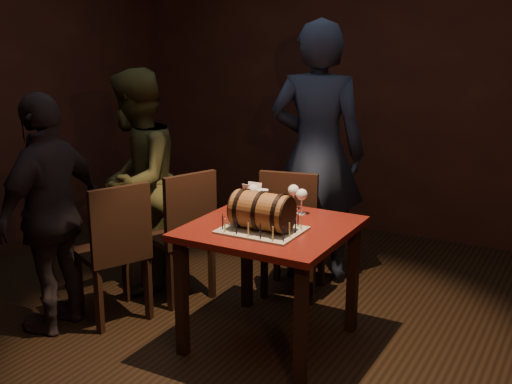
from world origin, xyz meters
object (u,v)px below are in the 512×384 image
wine_glass_left (253,191)px  person_left_front (51,214)px  wine_glass_mid (294,191)px  chair_back (292,226)px  barrel_cake (262,211)px  person_left_rear (137,182)px  chair_left_rear (183,229)px  chair_left_front (116,245)px  wine_glass_right (302,196)px  person_back (317,153)px  pub_table (271,243)px  pint_of_ale (262,202)px

wine_glass_left → person_left_front: 1.26m
wine_glass_mid → chair_back: chair_back is taller
barrel_cake → person_left_rear: bearing=161.4°
chair_left_rear → chair_left_front: 0.52m
chair_left_rear → person_left_front: person_left_front is taller
person_left_rear → wine_glass_mid: bearing=74.5°
wine_glass_right → chair_left_rear: size_ratio=0.17×
person_back → person_left_rear: size_ratio=1.21×
wine_glass_left → person_back: 0.86m
chair_left_rear → chair_back: bearing=33.5°
pub_table → wine_glass_left: bearing=136.1°
wine_glass_left → chair_back: 0.55m
chair_back → chair_left_front: 1.21m
wine_glass_mid → person_left_front: 1.51m
wine_glass_left → wine_glass_mid: bearing=27.5°
pint_of_ale → person_left_front: size_ratio=0.10×
barrel_cake → chair_left_front: (-1.00, -0.10, -0.35)m
pub_table → pint_of_ale: (-0.16, 0.19, 0.18)m
barrel_cake → wine_glass_mid: bearing=94.2°
chair_left_rear → chair_left_front: size_ratio=1.00×
wine_glass_right → chair_back: chair_back is taller
pub_table → wine_glass_left: wine_glass_left is taller
wine_glass_right → person_left_rear: 1.30m
pub_table → pint_of_ale: 0.31m
person_back → wine_glass_mid: bearing=88.8°
barrel_cake → person_back: size_ratio=0.20×
pint_of_ale → chair_left_rear: size_ratio=0.16×
wine_glass_right → chair_left_rear: 0.94m
chair_left_rear → chair_left_front: (-0.18, -0.48, 0.00)m
wine_glass_left → wine_glass_right: 0.32m
pub_table → person_left_rear: bearing=166.4°
chair_left_front → person_back: bearing=58.8°
wine_glass_right → person_left_front: (-1.35, -0.76, -0.11)m
person_left_rear → person_left_front: (-0.05, -0.76, -0.04)m
person_left_rear → person_back: bearing=109.0°
wine_glass_left → person_back: (0.06, 0.85, 0.10)m
wine_glass_right → person_left_rear: person_left_rear is taller
pint_of_ale → person_back: size_ratio=0.08×
wine_glass_left → person_left_rear: size_ratio=0.10×
chair_left_rear → pub_table: bearing=-17.6°
person_back → barrel_cake: bearing=85.5°
wine_glass_left → person_left_rear: (-0.98, 0.05, -0.07)m
wine_glass_right → pint_of_ale: (-0.22, -0.10, -0.05)m
pub_table → person_left_front: size_ratio=0.60×
pub_table → chair_left_rear: size_ratio=0.97×
pint_of_ale → chair_back: (-0.03, 0.48, -0.30)m
chair_left_rear → person_left_rear: bearing=174.5°
barrel_cake → chair_back: bearing=103.8°
barrel_cake → pint_of_ale: bearing=117.9°
pint_of_ale → chair_left_rear: 0.72m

